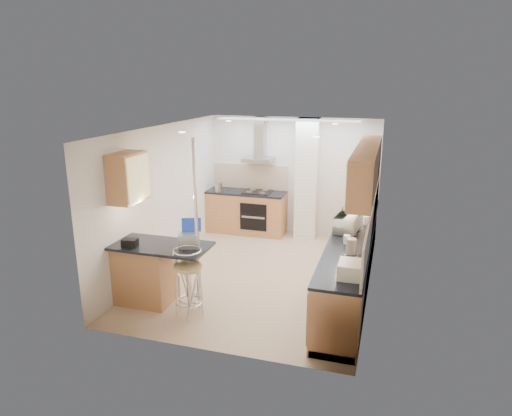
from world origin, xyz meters
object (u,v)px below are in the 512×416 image
(bar_stool_end, at_px, (190,283))
(bread_bin, at_px, (350,270))
(bar_stool_near, at_px, (189,284))
(microwave, at_px, (347,224))
(laptop, at_px, (189,240))

(bar_stool_end, bearing_deg, bread_bin, -81.60)
(bar_stool_end, bearing_deg, bar_stool_near, -148.80)
(microwave, distance_m, bar_stool_near, 2.63)
(bar_stool_end, height_order, bread_bin, bread_bin)
(bar_stool_end, xyz_separation_m, bread_bin, (2.24, -0.19, 0.57))
(bread_bin, bearing_deg, bar_stool_near, 178.63)
(laptop, bearing_deg, bar_stool_near, -91.28)
(laptop, height_order, bar_stool_near, laptop)
(bread_bin, bearing_deg, laptop, 171.51)
(bar_stool_near, distance_m, bar_stool_end, 0.16)
(microwave, relative_size, laptop, 1.70)
(bar_stool_end, distance_m, bread_bin, 2.32)
(microwave, height_order, bar_stool_end, microwave)
(laptop, relative_size, bar_stool_end, 0.33)
(laptop, height_order, bread_bin, laptop)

